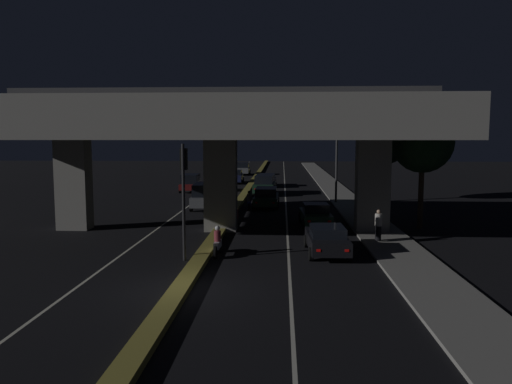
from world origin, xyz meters
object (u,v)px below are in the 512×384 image
car_dark_green_third (266,197)px  car_dark_blue_third_oncoming (236,177)px  motorcycle_black_filtering_mid (236,219)px  motorcycle_blue_filtering_far (249,202)px  car_black_fifth (267,180)px  car_dark_green_fourth (265,184)px  car_black_lead (327,239)px  car_grey_fourth_oncoming (243,169)px  car_grey_lead_oncoming (205,195)px  car_dark_green_second (315,215)px  street_lamp (332,141)px  traffic_light_left_of_median (184,181)px  motorcycle_white_filtering_near (217,243)px  car_dark_red_second_oncoming (191,182)px  pedestrian_on_sidewalk (378,225)px

car_dark_green_third → car_dark_blue_third_oncoming: 21.12m
motorcycle_black_filtering_mid → motorcycle_blue_filtering_far: bearing=2.3°
car_black_fifth → car_dark_green_fourth: bearing=177.6°
car_black_lead → car_black_fifth: bearing=4.8°
car_grey_fourth_oncoming → car_dark_green_fourth: bearing=9.5°
car_grey_fourth_oncoming → car_grey_lead_oncoming: bearing=-0.0°
car_dark_green_second → car_grey_lead_oncoming: (-8.04, 7.28, 0.30)m
street_lamp → car_dark_green_fourth: 9.65m
street_lamp → car_dark_green_fourth: street_lamp is taller
traffic_light_left_of_median → motorcycle_white_filtering_near: (1.35, 0.95, -2.94)m
traffic_light_left_of_median → motorcycle_blue_filtering_far: traffic_light_left_of_median is taller
car_black_lead → motorcycle_black_filtering_mid: motorcycle_black_filtering_mid is taller
car_dark_red_second_oncoming → motorcycle_blue_filtering_far: (6.79, -12.57, -0.31)m
car_black_fifth → car_black_lead: bearing=-175.6°
car_dark_green_second → car_grey_lead_oncoming: 10.85m
car_dark_red_second_oncoming → motorcycle_blue_filtering_far: 14.29m
car_black_lead → motorcycle_white_filtering_near: size_ratio=2.25×
motorcycle_white_filtering_near → traffic_light_left_of_median: bearing=126.7°
traffic_light_left_of_median → motorcycle_black_filtering_mid: traffic_light_left_of_median is taller
car_black_fifth → motorcycle_blue_filtering_far: 18.56m
car_grey_fourth_oncoming → motorcycle_white_filtering_near: (2.80, -50.69, -0.35)m
pedestrian_on_sidewalk → car_black_lead: bearing=-137.7°
street_lamp → motorcycle_black_filtering_mid: (-6.88, -12.12, -4.61)m
street_lamp → motorcycle_black_filtering_mid: 14.68m
car_dark_green_third → car_dark_blue_third_oncoming: bearing=12.6°
car_grey_lead_oncoming → car_grey_fourth_oncoming: size_ratio=1.14×
car_dark_green_fourth → motorcycle_blue_filtering_far: (-0.80, -10.53, -0.37)m
car_grey_lead_oncoming → motorcycle_white_filtering_near: (2.98, -15.20, -0.44)m
car_dark_red_second_oncoming → motorcycle_blue_filtering_far: bearing=26.2°
pedestrian_on_sidewalk → car_dark_red_second_oncoming: bearing=120.5°
car_dark_green_third → motorcycle_blue_filtering_far: size_ratio=2.68×
motorcycle_blue_filtering_far → car_grey_lead_oncoming: bearing=81.7°
car_black_fifth → car_dark_blue_third_oncoming: 5.53m
car_grey_lead_oncoming → pedestrian_on_sidewalk: 16.30m
traffic_light_left_of_median → car_grey_lead_oncoming: (-1.63, 16.15, -2.50)m
car_dark_green_fourth → car_black_fifth: 8.02m
car_black_fifth → car_grey_fourth_oncoming: bearing=11.3°
car_grey_fourth_oncoming → motorcycle_blue_filtering_far: bearing=5.5°
car_dark_green_second → street_lamp: bearing=-13.0°
car_grey_fourth_oncoming → motorcycle_white_filtering_near: 50.77m
car_dark_blue_third_oncoming → street_lamp: bearing=27.5°
traffic_light_left_of_median → car_black_lead: 7.20m
car_dark_green_fourth → motorcycle_black_filtering_mid: size_ratio=2.85×
car_grey_lead_oncoming → car_black_lead: bearing=27.1°
car_black_lead → car_black_fifth: (-3.77, 32.85, 0.03)m
car_black_fifth → motorcycle_white_filtering_near: (-1.34, -33.37, -0.15)m
pedestrian_on_sidewalk → car_grey_fourth_oncoming: bearing=102.8°
traffic_light_left_of_median → motorcycle_blue_filtering_far: bearing=83.3°
car_grey_lead_oncoming → car_dark_green_third: bearing=104.2°
car_dark_blue_third_oncoming → motorcycle_blue_filtering_far: car_dark_blue_third_oncoming is taller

